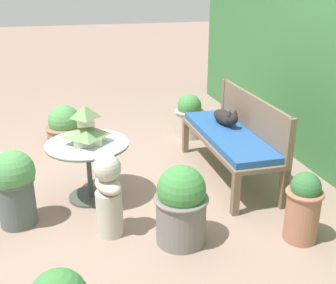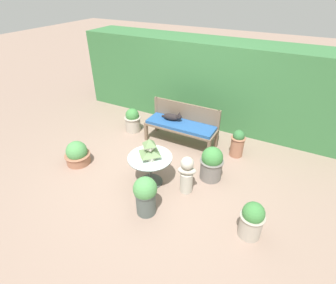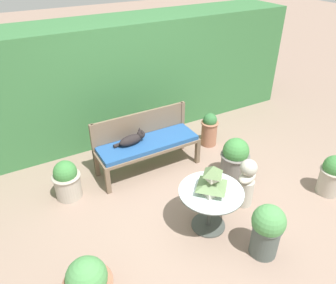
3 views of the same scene
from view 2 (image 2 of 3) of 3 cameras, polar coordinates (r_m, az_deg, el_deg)
The scene contains 14 objects.
ground at distance 4.80m, azimuth -1.43°, elevation -6.39°, with size 30.00×30.00×0.00m, color gray.
foliage_hedge_back at distance 6.30m, azimuth 9.54°, elevation 12.78°, with size 6.40×0.99×1.85m, color #38703D.
garden_bench at distance 5.37m, azimuth 2.80°, elevation 3.42°, with size 1.47×0.50×0.47m.
bench_backrest at distance 5.47m, azimuth 3.91°, elevation 6.20°, with size 1.47×0.06×0.82m.
cat at distance 5.42m, azimuth 0.97°, elevation 5.49°, with size 0.47×0.18×0.20m.
patio_table at distance 4.31m, azimuth -3.90°, elevation -4.47°, with size 0.73×0.73×0.53m.
pagoda_birdhouse at distance 4.17m, azimuth -4.03°, elevation -1.66°, with size 0.31×0.31×0.34m.
garden_bust at distance 4.20m, azimuth 4.10°, elevation -7.01°, with size 0.33×0.25×0.67m.
potted_plant_bench_right at distance 5.17m, azimuth -19.14°, elevation -2.50°, with size 0.47×0.47×0.45m.
potted_plant_table_far at distance 5.95m, azimuth -7.70°, elevation 4.73°, with size 0.37×0.37×0.54m.
potted_plant_hedge_corner at distance 3.86m, azimuth -4.93°, elevation -11.33°, with size 0.35×0.35×0.64m.
potted_plant_table_near at distance 5.22m, azimuth 14.91°, elevation -0.20°, with size 0.28×0.28×0.56m.
potted_plant_path_edge at distance 3.77m, azimuth 17.80°, elevation -15.82°, with size 0.34×0.34×0.56m.
potted_plant_bench_left at distance 4.53m, azimuth 9.47°, elevation -4.62°, with size 0.41×0.41×0.62m.
Camera 2 is at (1.86, -3.23, 3.01)m, focal length 28.00 mm.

